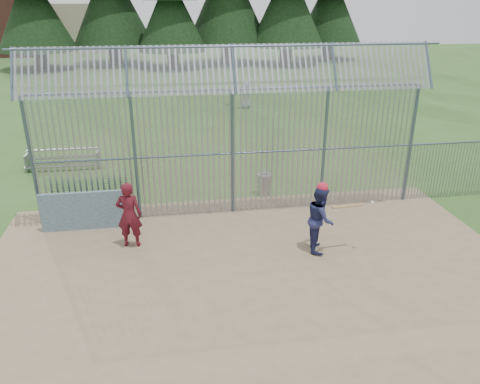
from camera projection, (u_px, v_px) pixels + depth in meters
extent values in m
plane|color=#2D511E|center=(252.00, 266.00, 12.26)|extent=(120.00, 120.00, 0.00)
cube|color=#756047|center=(256.00, 276.00, 11.80)|extent=(14.00, 10.00, 0.02)
cube|color=#38566B|center=(84.00, 211.00, 14.00)|extent=(2.50, 0.12, 1.20)
imported|color=#222650|center=(320.00, 219.00, 12.74)|extent=(0.89, 1.04, 1.86)
imported|color=maroon|center=(129.00, 215.00, 12.92)|extent=(0.75, 0.55, 1.91)
imported|color=gray|center=(246.00, 95.00, 29.70)|extent=(1.00, 0.93, 1.71)
imported|color=slate|center=(230.00, 107.00, 28.05)|extent=(0.61, 0.37, 0.97)
sphere|color=red|center=(323.00, 188.00, 12.39)|extent=(0.30, 0.30, 0.30)
cylinder|color=#AA7F4C|center=(348.00, 206.00, 12.55)|extent=(0.85, 0.13, 0.07)
sphere|color=#AA7F4C|center=(333.00, 207.00, 12.49)|extent=(0.09, 0.09, 0.09)
sphere|color=white|center=(372.00, 202.00, 12.41)|extent=(0.09, 0.09, 0.09)
cylinder|color=gray|center=(265.00, 185.00, 16.71)|extent=(0.52, 0.52, 0.70)
cylinder|color=#9EA0A5|center=(265.00, 175.00, 16.57)|extent=(0.56, 0.56, 0.05)
sphere|color=#9EA0A5|center=(265.00, 174.00, 16.55)|extent=(0.10, 0.10, 0.10)
cube|color=gray|center=(63.00, 166.00, 19.05)|extent=(3.00, 0.25, 0.05)
cube|color=slate|center=(64.00, 157.00, 19.28)|extent=(3.00, 0.25, 0.05)
cube|color=gray|center=(64.00, 149.00, 19.50)|extent=(3.00, 0.25, 0.05)
cube|color=slate|center=(28.00, 161.00, 19.11)|extent=(0.06, 0.90, 0.70)
cube|color=slate|center=(99.00, 158.00, 19.52)|extent=(0.06, 0.90, 0.70)
cylinder|color=#47566B|center=(32.00, 163.00, 13.82)|extent=(0.10, 0.10, 4.00)
cylinder|color=#47566B|center=(135.00, 158.00, 14.25)|extent=(0.10, 0.10, 4.00)
cylinder|color=#47566B|center=(233.00, 153.00, 14.69)|extent=(0.10, 0.10, 4.00)
cylinder|color=#47566B|center=(324.00, 149.00, 15.13)|extent=(0.10, 0.10, 4.00)
cylinder|color=#47566B|center=(411.00, 145.00, 15.56)|extent=(0.10, 0.10, 4.00)
cylinder|color=#47566B|center=(232.00, 89.00, 13.93)|extent=(12.00, 0.07, 0.07)
cylinder|color=#47566B|center=(233.00, 153.00, 14.69)|extent=(12.00, 0.06, 0.06)
cube|color=gray|center=(233.00, 153.00, 14.69)|extent=(12.00, 0.02, 4.00)
cube|color=gray|center=(234.00, 69.00, 13.34)|extent=(12.00, 0.77, 1.31)
cylinder|color=#47566B|center=(407.00, 173.00, 15.94)|extent=(0.08, 0.08, 2.00)
cylinder|color=#332319|center=(40.00, 54.00, 46.16)|extent=(1.19, 1.19, 3.06)
cylinder|color=#332319|center=(115.00, 48.00, 49.84)|extent=(1.33, 1.33, 3.42)
cylinder|color=#332319|center=(173.00, 53.00, 47.16)|extent=(1.12, 1.12, 2.88)
cylinder|color=#332319|center=(228.00, 46.00, 50.64)|extent=(1.40, 1.40, 3.60)
cylinder|color=#332319|center=(286.00, 49.00, 49.75)|extent=(1.26, 1.26, 3.24)
cylinder|color=#332319|center=(328.00, 45.00, 54.31)|extent=(1.19, 1.19, 3.06)
cube|color=#B2A58C|center=(85.00, 28.00, 62.32)|extent=(8.00, 7.00, 6.00)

